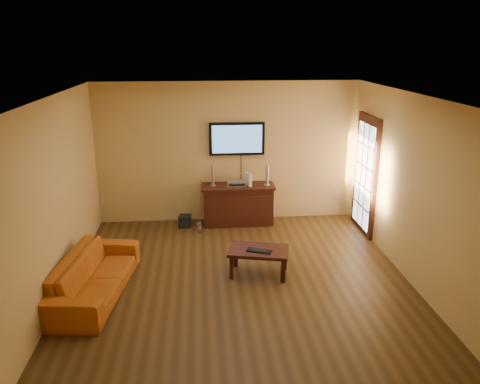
{
  "coord_description": "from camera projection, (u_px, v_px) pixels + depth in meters",
  "views": [
    {
      "loc": [
        -0.53,
        -6.26,
        3.39
      ],
      "look_at": [
        0.09,
        0.8,
        1.1
      ],
      "focal_mm": 35.0,
      "sensor_mm": 36.0,
      "label": 1
    }
  ],
  "objects": [
    {
      "name": "bottle",
      "position": [
        199.0,
        227.0,
        8.66
      ],
      "size": [
        0.08,
        0.08,
        0.22
      ],
      "color": "white",
      "rests_on": "ground"
    },
    {
      "name": "av_receiver",
      "position": [
        236.0,
        183.0,
        8.91
      ],
      "size": [
        0.36,
        0.26,
        0.08
      ],
      "primitive_type": "cube",
      "rotation": [
        0.0,
        0.0,
        -0.02
      ],
      "color": "silver",
      "rests_on": "media_console"
    },
    {
      "name": "keyboard",
      "position": [
        259.0,
        251.0,
        6.95
      ],
      "size": [
        0.39,
        0.27,
        0.02
      ],
      "color": "black",
      "rests_on": "coffee_table"
    },
    {
      "name": "ground_plane",
      "position": [
        239.0,
        278.0,
        7.02
      ],
      "size": [
        5.0,
        5.0,
        0.0
      ],
      "primitive_type": "plane",
      "color": "#3B2710",
      "rests_on": "ground"
    },
    {
      "name": "subwoofer",
      "position": [
        185.0,
        221.0,
        8.94
      ],
      "size": [
        0.25,
        0.25,
        0.23
      ],
      "primitive_type": "cube",
      "rotation": [
        0.0,
        0.0,
        -0.1
      ],
      "color": "black",
      "rests_on": "ground"
    },
    {
      "name": "television",
      "position": [
        237.0,
        139.0,
        8.86
      ],
      "size": [
        1.05,
        0.08,
        0.62
      ],
      "color": "black",
      "rests_on": "ground"
    },
    {
      "name": "coffee_table",
      "position": [
        259.0,
        253.0,
        7.04
      ],
      "size": [
        0.99,
        0.72,
        0.41
      ],
      "color": "black",
      "rests_on": "ground"
    },
    {
      "name": "room_walls",
      "position": [
        235.0,
        159.0,
        7.09
      ],
      "size": [
        5.0,
        5.0,
        5.0
      ],
      "color": "tan",
      "rests_on": "ground"
    },
    {
      "name": "speaker_right",
      "position": [
        267.0,
        176.0,
        8.87
      ],
      "size": [
        0.11,
        0.11,
        0.39
      ],
      "color": "silver",
      "rests_on": "media_console"
    },
    {
      "name": "speaker_left",
      "position": [
        213.0,
        176.0,
        8.83
      ],
      "size": [
        0.11,
        0.11,
        0.4
      ],
      "color": "silver",
      "rests_on": "media_console"
    },
    {
      "name": "french_door",
      "position": [
        365.0,
        176.0,
        8.51
      ],
      "size": [
        0.07,
        1.02,
        2.22
      ],
      "color": "black",
      "rests_on": "ground"
    },
    {
      "name": "game_console",
      "position": [
        249.0,
        179.0,
        8.86
      ],
      "size": [
        0.12,
        0.18,
        0.24
      ],
      "primitive_type": "cube",
      "rotation": [
        0.0,
        0.0,
        0.41
      ],
      "color": "white",
      "rests_on": "media_console"
    },
    {
      "name": "media_console",
      "position": [
        238.0,
        204.0,
        9.03
      ],
      "size": [
        1.39,
        0.53,
        0.77
      ],
      "color": "black",
      "rests_on": "ground"
    },
    {
      "name": "sofa",
      "position": [
        93.0,
        269.0,
        6.47
      ],
      "size": [
        0.84,
        2.05,
        0.78
      ],
      "primitive_type": "imported",
      "rotation": [
        0.0,
        0.0,
        1.44
      ],
      "color": "#AF5313",
      "rests_on": "ground"
    }
  ]
}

